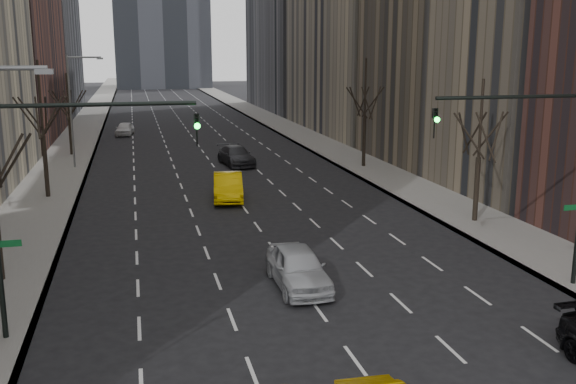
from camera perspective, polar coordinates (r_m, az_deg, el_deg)
sidewalk_left at (r=80.11m, az=-17.77°, el=5.11°), size 4.50×320.00×0.15m
sidewalk_right at (r=82.03m, az=-0.38°, el=5.86°), size 4.50×320.00×0.15m
tree_lw_c at (r=44.04m, az=-20.92°, el=4.58°), size 3.36×3.50×8.74m
tree_lw_d at (r=61.88m, az=-18.87°, el=6.31°), size 3.36×3.50×7.36m
tree_rw_b at (r=36.75m, az=16.57°, el=2.98°), size 3.36×3.50×7.82m
tree_rw_c at (r=52.91m, az=6.83°, el=6.48°), size 3.36×3.50×8.74m
traffic_mast_left at (r=21.88m, az=-20.62°, el=1.28°), size 6.69×0.39×8.00m
traffic_mast_right at (r=26.63m, az=22.10°, el=3.03°), size 6.69×0.39×8.00m
streetlight_far at (r=54.66m, az=-18.43°, el=7.79°), size 2.83×0.22×9.00m
silver_sedan_ahead at (r=26.17m, az=0.91°, el=-6.72°), size 1.98×4.91×1.67m
far_taxi at (r=41.56m, az=-5.35°, el=0.47°), size 2.46×5.40×1.72m
far_suv_grey at (r=54.36m, az=-4.63°, el=3.24°), size 2.93×5.70×1.58m
far_car_white at (r=75.91m, az=-14.31°, el=5.46°), size 2.34×4.60×1.50m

